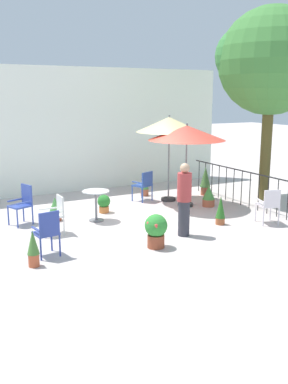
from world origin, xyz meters
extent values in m
plane|color=beige|center=(0.00, 0.00, 0.00)|extent=(60.00, 60.00, 0.00)
cube|color=white|center=(0.00, 4.33, 1.99)|extent=(10.35, 0.30, 3.98)
cube|color=black|center=(3.33, 0.00, 1.00)|extent=(0.03, 4.95, 0.03)
cylinder|color=black|center=(3.33, -1.59, 0.50)|extent=(0.02, 0.02, 1.00)
cylinder|color=black|center=(3.33, -1.24, 0.50)|extent=(0.02, 0.02, 1.00)
cylinder|color=black|center=(3.33, -0.88, 0.50)|extent=(0.02, 0.02, 1.00)
cylinder|color=black|center=(3.33, -0.53, 0.50)|extent=(0.02, 0.02, 1.00)
cylinder|color=black|center=(3.33, -0.18, 0.50)|extent=(0.02, 0.02, 1.00)
cylinder|color=black|center=(3.33, 0.18, 0.50)|extent=(0.02, 0.02, 1.00)
cylinder|color=black|center=(3.33, 0.53, 0.50)|extent=(0.02, 0.02, 1.00)
cylinder|color=black|center=(3.33, 0.88, 0.50)|extent=(0.02, 0.02, 1.00)
cylinder|color=black|center=(3.33, 1.24, 0.50)|extent=(0.02, 0.02, 1.00)
cylinder|color=black|center=(3.33, 1.59, 0.50)|extent=(0.02, 0.02, 1.00)
cylinder|color=black|center=(3.33, 1.94, 0.50)|extent=(0.02, 0.02, 1.00)
cylinder|color=black|center=(3.33, 2.30, 0.50)|extent=(0.02, 0.02, 1.00)
cylinder|color=brown|center=(4.33, 0.35, 1.49)|extent=(0.31, 0.31, 2.98)
sphere|color=#3F7E37|center=(4.33, 0.35, 4.04)|extent=(3.02, 3.02, 3.02)
sphere|color=#427C44|center=(5.08, 0.65, 3.74)|extent=(1.81, 1.81, 1.81)
sphere|color=#3E863F|center=(3.72, 0.80, 4.19)|extent=(1.66, 1.66, 1.66)
cylinder|color=#2D2D2D|center=(1.76, 1.63, 0.04)|extent=(0.44, 0.44, 0.08)
cylinder|color=slate|center=(1.76, 1.63, 1.24)|extent=(0.04, 0.04, 2.49)
cone|color=beige|center=(1.76, 1.63, 2.27)|extent=(1.94, 1.94, 0.43)
sphere|color=slate|center=(1.76, 1.63, 2.52)|extent=(0.06, 0.06, 0.06)
cylinder|color=#2D2D2D|center=(1.85, 0.83, 0.04)|extent=(0.44, 0.44, 0.08)
cylinder|color=slate|center=(1.85, 0.83, 1.14)|extent=(0.04, 0.04, 2.29)
cone|color=#E04738|center=(1.85, 0.83, 2.08)|extent=(2.15, 2.15, 0.41)
sphere|color=slate|center=(1.85, 0.83, 2.32)|extent=(0.06, 0.06, 0.06)
cylinder|color=silver|center=(-0.97, 0.60, 0.76)|extent=(0.67, 0.67, 0.02)
cylinder|color=slate|center=(-0.97, 0.60, 0.38)|extent=(0.06, 0.06, 0.75)
cylinder|color=slate|center=(-0.97, 0.60, 0.01)|extent=(0.37, 0.37, 0.03)
cube|color=silver|center=(-2.28, 0.04, 0.44)|extent=(0.48, 0.45, 0.04)
cube|color=silver|center=(-2.06, 0.04, 0.67)|extent=(0.04, 0.42, 0.42)
cube|color=silver|center=(-2.28, 0.24, 0.56)|extent=(0.43, 0.04, 0.03)
cube|color=silver|center=(-2.28, -0.16, 0.56)|extent=(0.43, 0.04, 0.03)
cylinder|color=silver|center=(-2.50, 0.24, 0.21)|extent=(0.04, 0.04, 0.42)
cylinder|color=silver|center=(-2.50, -0.17, 0.21)|extent=(0.04, 0.04, 0.42)
cylinder|color=silver|center=(-2.06, 0.25, 0.21)|extent=(0.04, 0.04, 0.42)
cylinder|color=silver|center=(-2.05, -0.16, 0.21)|extent=(0.04, 0.04, 0.42)
cube|color=silver|center=(2.67, -1.58, 0.47)|extent=(0.56, 0.59, 0.04)
cube|color=silver|center=(2.61, -1.79, 0.69)|extent=(0.40, 0.16, 0.40)
cube|color=silver|center=(2.86, -1.64, 0.59)|extent=(0.17, 0.43, 0.03)
cube|color=silver|center=(2.49, -1.52, 0.59)|extent=(0.17, 0.43, 0.03)
cylinder|color=silver|center=(2.93, -1.43, 0.22)|extent=(0.04, 0.04, 0.45)
cylinder|color=silver|center=(2.55, -1.30, 0.22)|extent=(0.04, 0.04, 0.45)
cylinder|color=silver|center=(2.79, -1.85, 0.22)|extent=(0.04, 0.04, 0.45)
cylinder|color=silver|center=(2.42, -1.73, 0.22)|extent=(0.04, 0.04, 0.45)
cube|color=#2F4197|center=(-2.76, -1.23, 0.46)|extent=(0.49, 0.48, 0.04)
cube|color=#2F4197|center=(-2.73, -1.42, 0.71)|extent=(0.41, 0.10, 0.45)
cube|color=#2F4197|center=(-2.56, -1.20, 0.58)|extent=(0.09, 0.38, 0.03)
cube|color=#2F4197|center=(-2.95, -1.26, 0.58)|extent=(0.09, 0.38, 0.03)
cylinder|color=#2F4197|center=(-2.59, -1.01, 0.22)|extent=(0.04, 0.04, 0.44)
cylinder|color=#2F4197|center=(-2.98, -1.07, 0.22)|extent=(0.04, 0.04, 0.44)
cylinder|color=#2F4197|center=(-2.53, -1.39, 0.22)|extent=(0.04, 0.04, 0.44)
cylinder|color=#2F4197|center=(-2.93, -1.45, 0.22)|extent=(0.04, 0.04, 0.44)
cube|color=#31489F|center=(-2.73, 1.15, 0.47)|extent=(0.58, 0.57, 0.04)
cube|color=#31489F|center=(-2.53, 1.22, 0.73)|extent=(0.18, 0.40, 0.48)
cube|color=#31489F|center=(-2.80, 1.33, 0.59)|extent=(0.40, 0.18, 0.03)
cube|color=#31489F|center=(-2.66, 0.96, 0.59)|extent=(0.40, 0.18, 0.03)
cylinder|color=#31489F|center=(-3.00, 1.26, 0.23)|extent=(0.04, 0.04, 0.45)
cylinder|color=#31489F|center=(-2.86, 0.89, 0.23)|extent=(0.04, 0.04, 0.45)
cylinder|color=#31489F|center=(-2.60, 1.41, 0.23)|extent=(0.04, 0.04, 0.45)
cylinder|color=#31489F|center=(-2.46, 1.04, 0.23)|extent=(0.04, 0.04, 0.45)
cube|color=#2A4A9D|center=(1.06, 1.98, 0.47)|extent=(0.61, 0.59, 0.04)
cube|color=#2A4A9D|center=(1.13, 1.79, 0.69)|extent=(0.44, 0.21, 0.40)
cube|color=#2A4A9D|center=(1.26, 2.06, 0.59)|extent=(0.19, 0.38, 0.03)
cube|color=#2A4A9D|center=(0.85, 1.89, 0.59)|extent=(0.19, 0.38, 0.03)
cylinder|color=#2A4A9D|center=(1.19, 2.25, 0.23)|extent=(0.04, 0.04, 0.45)
cylinder|color=#2A4A9D|center=(0.78, 2.08, 0.23)|extent=(0.04, 0.04, 0.45)
cylinder|color=#2A4A9D|center=(1.34, 1.88, 0.23)|extent=(0.04, 0.04, 0.45)
cylinder|color=#2A4A9D|center=(0.93, 1.71, 0.23)|extent=(0.04, 0.04, 0.45)
cylinder|color=#C87338|center=(-0.49, 1.25, 0.09)|extent=(0.27, 0.27, 0.17)
cylinder|color=#382819|center=(-0.49, 1.25, 0.16)|extent=(0.23, 0.23, 0.02)
sphere|color=#257227|center=(-0.49, 1.25, 0.32)|extent=(0.35, 0.35, 0.35)
sphere|color=#E94D36|center=(-0.45, 1.16, 0.32)|extent=(0.08, 0.08, 0.08)
sphere|color=#E94D36|center=(-0.44, 1.15, 0.33)|extent=(0.09, 0.09, 0.09)
cylinder|color=#A25339|center=(3.18, 1.73, 0.13)|extent=(0.27, 0.27, 0.26)
cylinder|color=#382819|center=(3.18, 1.73, 0.25)|extent=(0.24, 0.24, 0.02)
cone|color=#407036|center=(3.18, 1.73, 0.59)|extent=(0.33, 0.33, 0.65)
cylinder|color=#B56140|center=(1.44, 2.54, 0.11)|extent=(0.25, 0.25, 0.21)
cylinder|color=#382819|center=(1.44, 2.54, 0.20)|extent=(0.22, 0.22, 0.02)
cone|color=#498F44|center=(1.44, 2.54, 0.40)|extent=(0.26, 0.26, 0.37)
cylinder|color=#9D5430|center=(1.60, -1.11, 0.08)|extent=(0.23, 0.23, 0.17)
cylinder|color=#382819|center=(1.60, -1.11, 0.16)|extent=(0.20, 0.20, 0.02)
cone|color=#286721|center=(1.60, -1.11, 0.44)|extent=(0.23, 0.23, 0.55)
cylinder|color=brown|center=(-0.61, -1.83, 0.14)|extent=(0.36, 0.36, 0.27)
cylinder|color=#382819|center=(-0.61, -1.83, 0.26)|extent=(0.32, 0.32, 0.02)
sphere|color=#318B33|center=(-0.61, -1.83, 0.47)|extent=(0.48, 0.48, 0.48)
sphere|color=#E0443C|center=(-0.71, -2.00, 0.53)|extent=(0.09, 0.09, 0.09)
sphere|color=#E0443C|center=(-0.70, -1.99, 0.50)|extent=(0.11, 0.11, 0.11)
sphere|color=#E0443C|center=(-0.79, -1.85, 0.55)|extent=(0.10, 0.10, 0.10)
cylinder|color=#A14931|center=(-1.87, 1.11, 0.12)|extent=(0.31, 0.31, 0.23)
cylinder|color=#382819|center=(-1.87, 1.11, 0.22)|extent=(0.27, 0.27, 0.02)
cone|color=#479143|center=(-1.87, 1.11, 0.42)|extent=(0.30, 0.30, 0.37)
cylinder|color=#A95539|center=(2.41, 0.48, 0.10)|extent=(0.35, 0.35, 0.21)
cylinder|color=#382819|center=(2.41, 0.48, 0.20)|extent=(0.30, 0.30, 0.02)
cone|color=#438F3D|center=(2.41, 0.48, 0.41)|extent=(0.35, 0.35, 0.40)
cylinder|color=#BA5535|center=(-3.12, -1.67, 0.12)|extent=(0.20, 0.20, 0.24)
cylinder|color=#382819|center=(-3.12, -1.67, 0.23)|extent=(0.18, 0.18, 0.02)
cone|color=#467934|center=(-3.12, -1.67, 0.47)|extent=(0.23, 0.23, 0.46)
cylinder|color=#33333D|center=(0.33, -1.42, 0.40)|extent=(0.26, 0.26, 0.80)
cylinder|color=#AF3838|center=(0.33, -1.42, 1.12)|extent=(0.42, 0.42, 0.63)
sphere|color=tan|center=(0.33, -1.42, 1.54)|extent=(0.22, 0.22, 0.22)
camera|label=1|loc=(-4.91, -9.42, 3.12)|focal=41.23mm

